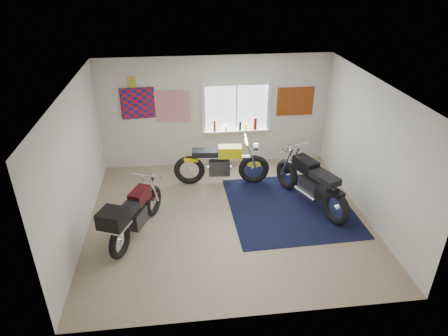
{
  "coord_description": "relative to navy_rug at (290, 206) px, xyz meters",
  "views": [
    {
      "loc": [
        -0.87,
        -6.57,
        4.63
      ],
      "look_at": [
        -0.04,
        0.4,
        0.93
      ],
      "focal_mm": 32.0,
      "sensor_mm": 36.0,
      "label": 1
    }
  ],
  "objects": [
    {
      "name": "room_shell",
      "position": [
        -1.33,
        -0.26,
        1.63
      ],
      "size": [
        5.5,
        5.5,
        5.5
      ],
      "color": "white",
      "rests_on": "ground"
    },
    {
      "name": "flag_display",
      "position": [
        -3.23,
        2.22,
        2.14
      ],
      "size": [
        1.6,
        0.1,
        1.17
      ],
      "color": "red",
      "rests_on": "room_shell"
    },
    {
      "name": "navy_rug",
      "position": [
        0.0,
        0.0,
        0.0
      ],
      "size": [
        2.57,
        2.67,
        0.01
      ],
      "primitive_type": "cube",
      "rotation": [
        0.0,
        0.0,
        0.03
      ],
      "color": "black",
      "rests_on": "ground"
    },
    {
      "name": "black_chrome_bike",
      "position": [
        0.42,
        0.06,
        0.5
      ],
      "size": [
        1.05,
        2.14,
        1.16
      ],
      "rotation": [
        0.0,
        0.0,
        1.96
      ],
      "color": "black",
      "rests_on": "navy_rug"
    },
    {
      "name": "window_assembly",
      "position": [
        -0.83,
        2.21,
        1.36
      ],
      "size": [
        1.66,
        0.17,
        1.26
      ],
      "color": "white",
      "rests_on": "room_shell"
    },
    {
      "name": "maroon_tourer",
      "position": [
        -3.15,
        -0.69,
        0.52
      ],
      "size": [
        1.04,
        1.91,
        1.0
      ],
      "rotation": [
        0.0,
        0.0,
        1.18
      ],
      "color": "black",
      "rests_on": "ground"
    },
    {
      "name": "triumph_poster",
      "position": [
        0.62,
        2.22,
        1.54
      ],
      "size": [
        0.9,
        0.03,
        0.7
      ],
      "primitive_type": "cube",
      "color": "#A54C14",
      "rests_on": "room_shell"
    },
    {
      "name": "yellow_triumph",
      "position": [
        -1.32,
        1.18,
        0.48
      ],
      "size": [
        2.19,
        0.65,
        1.1
      ],
      "rotation": [
        0.0,
        0.0,
        -0.08
      ],
      "color": "black",
      "rests_on": "ground"
    },
    {
      "name": "ground",
      "position": [
        -1.33,
        -0.26,
        -0.01
      ],
      "size": [
        5.5,
        5.5,
        0.0
      ],
      "primitive_type": "plane",
      "color": "#9E896B",
      "rests_on": "ground"
    },
    {
      "name": "oil_bottles",
      "position": [
        -0.76,
        2.14,
        1.02
      ],
      "size": [
        1.08,
        0.09,
        0.3
      ],
      "color": "#863813",
      "rests_on": "window_assembly"
    }
  ]
}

